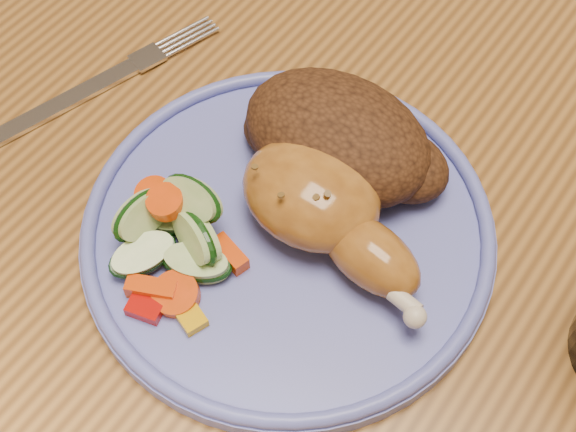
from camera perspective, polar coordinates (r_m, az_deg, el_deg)
The scene contains 7 objects.
dining_table at distance 0.65m, azimuth 7.54°, elevation -0.72°, with size 0.90×1.40×0.75m.
plate at distance 0.54m, azimuth 0.00°, elevation -1.21°, with size 0.28×0.28×0.01m, color #5B63C0.
plate_rim at distance 0.53m, azimuth 0.00°, elevation -0.59°, with size 0.27×0.27×0.01m, color #5B63C0.
chicken_leg at distance 0.51m, azimuth 2.66°, elevation 0.53°, with size 0.15×0.08×0.05m.
rice_pilaf at distance 0.55m, azimuth 3.80°, elevation 5.45°, with size 0.15×0.10×0.06m.
vegetable_pile at distance 0.52m, azimuth -8.25°, elevation -1.40°, with size 0.10×0.10×0.05m.
fork at distance 0.63m, azimuth -13.36°, elevation 9.10°, with size 0.07×0.17×0.00m.
Camera 1 is at (0.13, -0.33, 1.21)m, focal length 50.00 mm.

